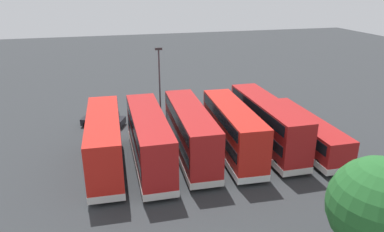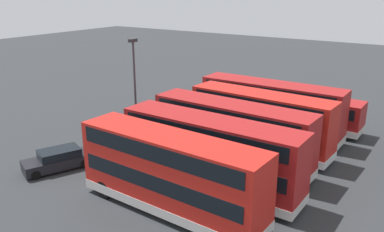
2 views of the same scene
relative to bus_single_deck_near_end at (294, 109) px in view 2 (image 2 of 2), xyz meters
name	(u,v)px [view 2 (image 2 of 2)]	position (x,y,z in m)	size (l,w,h in m)	color
ground_plane	(141,131)	(8.84, -10.50, -1.62)	(140.00, 140.00, 0.00)	#2D3033
bus_single_deck_near_end	(294,109)	(0.00, 0.00, 0.00)	(2.80, 11.89, 2.95)	#A51919
bus_double_decker_second	(271,107)	(3.40, -0.81, 0.83)	(2.72, 12.06, 4.55)	#A51919
bus_double_decker_third	(260,120)	(7.00, -0.09, 0.82)	(3.13, 11.14, 4.55)	red
bus_double_decker_fourth	(231,133)	(10.66, -0.60, 0.83)	(3.03, 11.69, 4.55)	#A51919
bus_double_decker_fifth	(210,152)	(14.32, -0.09, 0.83)	(2.76, 11.82, 4.55)	#A51919
bus_double_decker_sixth	(171,172)	(17.89, -0.45, 0.83)	(3.01, 11.42, 4.55)	red
car_hatchback_silver	(58,160)	(17.77, -10.26, -0.92)	(4.83, 3.39, 1.43)	black
lamp_post_tall	(135,87)	(11.94, -8.12, 3.32)	(0.70, 0.30, 8.51)	#38383D
waste_bin_yellow	(162,120)	(6.46, -9.91, -1.15)	(0.60, 0.60, 0.95)	#333338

